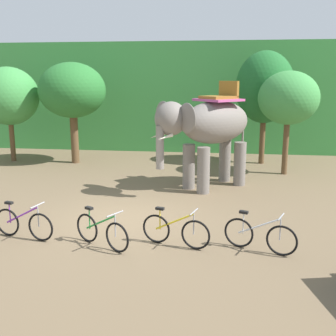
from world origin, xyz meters
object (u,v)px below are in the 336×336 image
at_px(tree_center, 289,98).
at_px(elephant, 209,127).
at_px(tree_far_right, 9,96).
at_px(bike_yellow, 175,230).
at_px(bike_white, 260,235).
at_px(tree_left, 72,91).
at_px(bike_purple, 24,223).
at_px(tree_far_left, 265,88).
at_px(bike_green, 101,231).

bearing_deg(tree_center, elephant, -139.26).
distance_m(tree_far_right, bike_yellow, 12.93).
bearing_deg(bike_white, tree_left, 130.16).
bearing_deg(bike_purple, bike_yellow, 0.30).
height_order(tree_center, elephant, tree_center).
xyz_separation_m(tree_far_right, tree_far_left, (11.68, 0.93, 0.41)).
bearing_deg(bike_green, bike_purple, 172.87).
xyz_separation_m(tree_far_right, tree_center, (12.42, -1.13, 0.05)).
height_order(tree_left, bike_white, tree_left).
distance_m(tree_far_left, bike_yellow, 10.85).
relative_size(elephant, bike_green, 2.50).
height_order(tree_far_left, elephant, tree_far_left).
bearing_deg(bike_green, elephant, 67.94).
distance_m(tree_far_right, bike_white, 14.35).
distance_m(bike_purple, bike_green, 2.07).
height_order(tree_center, bike_yellow, tree_center).
bearing_deg(tree_center, tree_far_left, 109.84).
bearing_deg(tree_far_right, tree_left, -0.94).
bearing_deg(tree_far_right, elephant, -21.88).
distance_m(tree_left, tree_far_left, 8.64).
bearing_deg(tree_far_left, elephant, -116.20).
distance_m(tree_far_left, tree_center, 2.22).
height_order(tree_far_left, bike_white, tree_far_left).
bearing_deg(bike_green, tree_far_right, 127.21).
relative_size(tree_center, bike_purple, 2.48).
distance_m(tree_far_right, tree_left, 3.11).
height_order(tree_far_left, bike_purple, tree_far_left).
height_order(bike_yellow, bike_white, same).
bearing_deg(tree_far_right, bike_yellow, -45.85).
bearing_deg(bike_purple, tree_center, 47.20).
bearing_deg(bike_green, bike_white, 3.58).
bearing_deg(tree_left, bike_yellow, -57.64).
xyz_separation_m(tree_far_left, tree_center, (0.74, -2.06, -0.37)).
distance_m(tree_left, elephant, 7.38).
relative_size(tree_far_right, bike_green, 2.90).
distance_m(tree_left, bike_yellow, 11.08).
xyz_separation_m(bike_green, bike_white, (3.65, 0.23, 0.00)).
height_order(tree_far_right, tree_left, tree_left).
bearing_deg(elephant, bike_purple, -129.02).
bearing_deg(tree_center, tree_far_right, 174.78).
bearing_deg(tree_center, bike_green, -122.90).
relative_size(tree_left, bike_purple, 2.72).
bearing_deg(tree_left, bike_purple, -77.82).
bearing_deg(bike_green, bike_yellow, 9.20).
relative_size(bike_purple, bike_yellow, 1.01).
relative_size(tree_far_left, elephant, 1.34).
xyz_separation_m(tree_center, elephant, (-3.05, -2.63, -0.88)).
relative_size(elephant, bike_yellow, 2.28).
bearing_deg(tree_far_left, bike_yellow, -105.98).
bearing_deg(tree_left, bike_green, -66.68).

